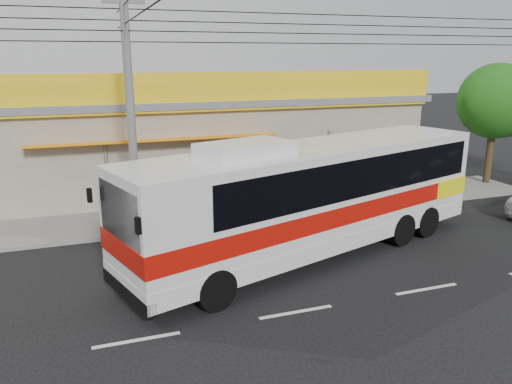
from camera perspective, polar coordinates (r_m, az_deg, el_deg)
ground at (r=15.25m, az=0.79°, el=-9.28°), size 120.00×120.00×0.00m
sidewalk at (r=20.60m, az=-4.89°, el=-2.47°), size 30.00×3.20×0.15m
lane_markings at (r=13.18m, az=4.59°, el=-13.54°), size 50.00×0.12×0.01m
storefront_building at (r=25.35m, az=-8.14°, el=5.99°), size 22.60×9.20×5.70m
coach_bus at (r=16.19m, az=7.17°, el=0.16°), size 13.25×6.64×4.02m
utility_pole at (r=17.33m, az=-14.77°, el=18.11°), size 34.00×14.00×8.89m
tree_near at (r=27.30m, az=25.96°, el=9.05°), size 3.64×3.64×6.03m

